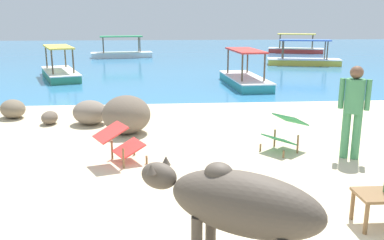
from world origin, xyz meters
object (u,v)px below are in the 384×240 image
at_px(deck_chair_near, 120,141).
at_px(person_standing, 354,105).
at_px(boat_yellow, 304,60).
at_px(boat_teal, 245,78).
at_px(deck_chair_far, 285,130).
at_px(boat_white, 122,53).
at_px(boat_green, 60,72).
at_px(boat_red, 296,49).
at_px(cow, 239,203).

xyz_separation_m(deck_chair_near, person_standing, (3.98, -0.04, 0.56)).
relative_size(boat_yellow, boat_teal, 1.03).
height_order(deck_chair_near, deck_chair_far, same).
relative_size(boat_white, boat_teal, 1.02).
height_order(deck_chair_near, boat_yellow, boat_yellow).
height_order(boat_green, boat_white, same).
relative_size(person_standing, boat_white, 0.43).
height_order(person_standing, boat_white, person_standing).
bearing_deg(deck_chair_near, boat_teal, 38.23).
xyz_separation_m(deck_chair_near, boat_green, (-3.34, 10.40, -0.13)).
xyz_separation_m(person_standing, boat_red, (6.04, 21.55, -0.70)).
bearing_deg(deck_chair_far, boat_teal, -132.86).
distance_m(cow, deck_chair_far, 3.99).
relative_size(cow, boat_yellow, 0.47).
bearing_deg(boat_white, cow, 89.14).
bearing_deg(deck_chair_far, deck_chair_near, -28.08).
relative_size(person_standing, boat_red, 0.42).
bearing_deg(boat_red, boat_white, 30.12).
xyz_separation_m(cow, boat_yellow, (6.69, 17.48, -0.46)).
xyz_separation_m(boat_white, boat_red, (11.62, 2.46, 0.00)).
height_order(cow, boat_red, boat_red).
bearing_deg(boat_red, cow, 88.95).
xyz_separation_m(deck_chair_near, deck_chair_far, (2.96, 0.46, 0.00)).
distance_m(boat_green, boat_teal, 7.46).
height_order(cow, deck_chair_near, cow).
relative_size(deck_chair_near, boat_yellow, 0.24).
bearing_deg(boat_teal, boat_red, 151.51).
relative_size(boat_yellow, boat_red, 1.00).
bearing_deg(boat_red, deck_chair_near, 83.19).
distance_m(person_standing, boat_white, 19.90).
relative_size(deck_chair_near, deck_chair_far, 0.99).
bearing_deg(boat_yellow, boat_red, 87.97).
height_order(deck_chair_near, boat_red, boat_red).
bearing_deg(boat_teal, deck_chair_near, -28.45).
bearing_deg(boat_white, deck_chair_near, 86.24).
xyz_separation_m(deck_chair_far, boat_yellow, (5.13, 13.82, -0.13)).
bearing_deg(boat_teal, boat_green, -111.65).
distance_m(deck_chair_near, deck_chair_far, 3.00).
distance_m(boat_green, boat_white, 8.82).
relative_size(deck_chair_near, boat_white, 0.24).
distance_m(boat_yellow, boat_green, 12.07).
bearing_deg(deck_chair_far, cow, 30.07).
relative_size(cow, boat_red, 0.47).
bearing_deg(boat_white, person_standing, 97.73).
bearing_deg(boat_white, deck_chair_far, 95.23).
bearing_deg(deck_chair_near, boat_yellow, 33.64).
bearing_deg(person_standing, deck_chair_far, -89.87).
xyz_separation_m(cow, boat_green, (-4.75, 13.60, -0.46)).
height_order(cow, boat_yellow, boat_yellow).
relative_size(cow, deck_chair_near, 1.97).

